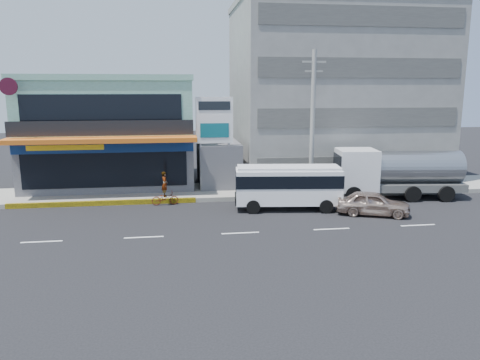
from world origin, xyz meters
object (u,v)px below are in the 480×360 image
at_px(billboard, 214,126).
at_px(motorcycle_rider, 165,194).
at_px(sedan, 373,203).
at_px(satellite_dish, 219,142).
at_px(tanker_truck, 394,172).
at_px(concrete_building, 333,94).
at_px(minibus, 288,184).
at_px(utility_pole_near, 312,123).
at_px(shop_building, 113,134).

relative_size(billboard, motorcycle_rider, 3.12).
bearing_deg(sedan, billboard, 73.70).
relative_size(satellite_dish, tanker_truck, 0.17).
height_order(concrete_building, minibus, concrete_building).
bearing_deg(motorcycle_rider, satellite_dish, 47.44).
height_order(satellite_dish, sedan, satellite_dish).
height_order(concrete_building, billboard, concrete_building).
bearing_deg(billboard, minibus, -48.71).
bearing_deg(minibus, billboard, 131.29).
relative_size(satellite_dish, sedan, 0.35).
height_order(utility_pole_near, minibus, utility_pole_near).
distance_m(sedan, motorcycle_rider, 13.10).
bearing_deg(satellite_dish, sedan, -45.60).
bearing_deg(satellite_dish, concrete_building, 21.80).
distance_m(shop_building, minibus, 15.21).
bearing_deg(motorcycle_rider, minibus, -15.88).
height_order(billboard, sedan, billboard).
bearing_deg(motorcycle_rider, billboard, 36.13).
distance_m(concrete_building, tanker_truck, 10.13).
bearing_deg(motorcycle_rider, utility_pole_near, 4.32).
relative_size(concrete_building, satellite_dish, 10.67).
height_order(shop_building, billboard, shop_building).
relative_size(satellite_dish, utility_pole_near, 0.15).
bearing_deg(satellite_dish, utility_pole_near, -30.96).
xyz_separation_m(concrete_building, minibus, (-6.34, -10.53, -5.36)).
bearing_deg(shop_building, billboard, -32.32).
bearing_deg(minibus, motorcycle_rider, 164.12).
xyz_separation_m(billboard, utility_pole_near, (6.50, -1.80, 0.22)).
distance_m(shop_building, concrete_building, 18.28).
distance_m(shop_building, tanker_truck, 21.13).
bearing_deg(satellite_dish, motorcycle_rider, -132.56).
bearing_deg(minibus, sedan, -23.32).
relative_size(billboard, minibus, 1.02).
distance_m(shop_building, satellite_dish, 8.54).
height_order(minibus, motorcycle_rider, minibus).
xyz_separation_m(satellite_dish, sedan, (8.40, -8.58, -2.85)).
xyz_separation_m(satellite_dish, tanker_truck, (11.63, -4.56, -1.75)).
relative_size(utility_pole_near, motorcycle_rider, 4.52).
bearing_deg(utility_pole_near, concrete_building, 62.24).
height_order(shop_building, minibus, shop_building).
distance_m(billboard, minibus, 7.11).
bearing_deg(concrete_building, tanker_truck, -79.20).
bearing_deg(utility_pole_near, sedan, -64.26).
bearing_deg(utility_pole_near, shop_building, 154.94).
bearing_deg(motorcycle_rider, shop_building, 118.72).
height_order(billboard, utility_pole_near, utility_pole_near).
bearing_deg(utility_pole_near, minibus, -128.59).
bearing_deg(billboard, shop_building, 147.68).
bearing_deg(shop_building, tanker_truck, -20.91).
xyz_separation_m(tanker_truck, motorcycle_rider, (-15.63, 0.20, -1.09)).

